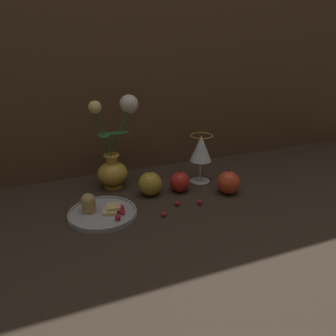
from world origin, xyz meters
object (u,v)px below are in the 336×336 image
vase (115,157)px  apple_near_glass (228,183)px  apple_beside_vase (179,181)px  apple_at_table_edge (150,184)px  plate_with_pastries (101,211)px  wine_glass (201,150)px

vase → apple_near_glass: vase is taller
apple_beside_vase → apple_near_glass: 0.16m
apple_beside_vase → apple_at_table_edge: size_ratio=0.89×
plate_with_pastries → apple_beside_vase: 0.29m
wine_glass → vase: bearing=166.4°
apple_at_table_edge → vase: bearing=129.1°
plate_with_pastries → apple_at_table_edge: size_ratio=2.22×
apple_beside_vase → apple_near_glass: apple_near_glass is taller
apple_beside_vase → apple_at_table_edge: apple_at_table_edge is taller
vase → wine_glass: 0.30m
apple_beside_vase → plate_with_pastries: bearing=-166.2°
wine_glass → apple_at_table_edge: 0.22m
apple_at_table_edge → plate_with_pastries: bearing=-156.8°
vase → apple_near_glass: 0.39m
wine_glass → apple_at_table_edge: wine_glass is taller
plate_with_pastries → apple_near_glass: bearing=-1.3°
vase → apple_at_table_edge: size_ratio=3.44×
vase → apple_beside_vase: size_ratio=3.87×
apple_beside_vase → apple_at_table_edge: (-0.10, 0.01, 0.00)m
apple_near_glass → apple_at_table_edge: bearing=160.5°
apple_near_glass → apple_at_table_edge: size_ratio=0.98×
vase → plate_with_pastries: (-0.09, -0.18, -0.10)m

